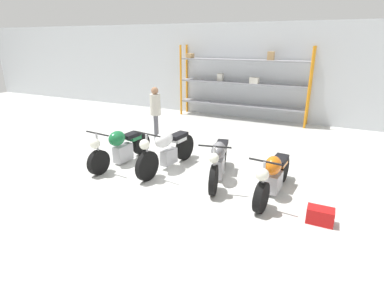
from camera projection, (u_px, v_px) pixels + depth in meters
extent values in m
plane|color=silver|center=(185.00, 178.00, 6.80)|extent=(30.00, 30.00, 0.00)
cube|color=silver|center=(256.00, 72.00, 11.43)|extent=(30.00, 0.08, 3.60)
cylinder|color=orange|center=(181.00, 81.00, 12.18)|extent=(0.08, 0.08, 2.78)
cylinder|color=orange|center=(309.00, 89.00, 10.21)|extent=(0.08, 0.08, 2.78)
cylinder|color=orange|center=(187.00, 79.00, 12.65)|extent=(0.08, 0.08, 2.78)
cylinder|color=orange|center=(310.00, 87.00, 10.67)|extent=(0.08, 0.08, 2.78)
cube|color=gray|center=(240.00, 105.00, 11.70)|extent=(4.92, 0.55, 0.05)
cube|color=gray|center=(241.00, 83.00, 11.42)|extent=(4.92, 0.55, 0.05)
cube|color=gray|center=(243.00, 60.00, 11.14)|extent=(4.92, 0.55, 0.05)
cube|color=tan|center=(190.00, 56.00, 11.91)|extent=(0.21, 0.32, 0.17)
cube|color=silver|center=(220.00, 77.00, 11.78)|extent=(0.22, 0.28, 0.28)
cube|color=silver|center=(254.00, 80.00, 11.08)|extent=(0.33, 0.25, 0.22)
cube|color=tan|center=(271.00, 56.00, 10.67)|extent=(0.23, 0.20, 0.29)
cylinder|color=black|center=(99.00, 162.00, 6.92)|extent=(0.19, 0.60, 0.59)
cylinder|color=black|center=(141.00, 144.00, 8.15)|extent=(0.19, 0.60, 0.59)
cube|color=#ADADB2|center=(123.00, 153.00, 7.59)|extent=(0.29, 0.52, 0.42)
ellipsoid|color=#196B38|center=(117.00, 138.00, 7.31)|extent=(0.36, 0.51, 0.37)
cube|color=black|center=(131.00, 135.00, 7.73)|extent=(0.30, 0.51, 0.10)
cube|color=#196B38|center=(134.00, 137.00, 7.85)|extent=(0.25, 0.36, 0.12)
cylinder|color=#ADADB2|center=(98.00, 148.00, 6.82)|extent=(0.05, 0.05, 0.69)
sphere|color=silver|center=(95.00, 144.00, 6.72)|extent=(0.24, 0.24, 0.24)
cylinder|color=black|center=(97.00, 133.00, 6.73)|extent=(0.69, 0.10, 0.04)
cylinder|color=black|center=(147.00, 166.00, 6.61)|extent=(0.21, 0.68, 0.67)
cylinder|color=black|center=(185.00, 147.00, 7.77)|extent=(0.21, 0.68, 0.67)
cube|color=#ADADB2|center=(169.00, 157.00, 7.24)|extent=(0.26, 0.47, 0.37)
ellipsoid|color=silver|center=(164.00, 140.00, 6.95)|extent=(0.39, 0.59, 0.37)
cube|color=black|center=(178.00, 136.00, 7.42)|extent=(0.33, 0.57, 0.10)
cube|color=silver|center=(179.00, 139.00, 7.47)|extent=(0.27, 0.41, 0.12)
cylinder|color=#ADADB2|center=(147.00, 150.00, 6.51)|extent=(0.06, 0.06, 0.73)
sphere|color=silver|center=(145.00, 144.00, 6.40)|extent=(0.23, 0.23, 0.23)
cylinder|color=black|center=(147.00, 134.00, 6.41)|extent=(0.71, 0.13, 0.04)
cylinder|color=black|center=(214.00, 180.00, 6.01)|extent=(0.24, 0.64, 0.63)
cylinder|color=black|center=(223.00, 155.00, 7.32)|extent=(0.24, 0.64, 0.63)
cube|color=#ADADB2|center=(219.00, 167.00, 6.72)|extent=(0.30, 0.55, 0.43)
ellipsoid|color=slate|center=(218.00, 150.00, 6.41)|extent=(0.41, 0.61, 0.36)
cube|color=black|center=(222.00, 144.00, 6.94)|extent=(0.35, 0.55, 0.10)
cube|color=slate|center=(222.00, 148.00, 6.99)|extent=(0.28, 0.39, 0.12)
cylinder|color=#ADADB2|center=(214.00, 164.00, 5.91)|extent=(0.06, 0.06, 0.70)
sphere|color=silver|center=(214.00, 158.00, 5.80)|extent=(0.21, 0.21, 0.21)
cylinder|color=black|center=(215.00, 146.00, 5.82)|extent=(0.64, 0.17, 0.04)
cylinder|color=black|center=(261.00, 197.00, 5.41)|extent=(0.20, 0.58, 0.57)
cylinder|color=black|center=(283.00, 169.00, 6.59)|extent=(0.20, 0.58, 0.57)
cube|color=#ADADB2|center=(274.00, 182.00, 6.05)|extent=(0.30, 0.47, 0.38)
ellipsoid|color=orange|center=(273.00, 166.00, 5.77)|extent=(0.35, 0.46, 0.37)
cube|color=black|center=(280.00, 160.00, 6.20)|extent=(0.31, 0.55, 0.10)
cube|color=orange|center=(281.00, 162.00, 6.30)|extent=(0.26, 0.39, 0.12)
cylinder|color=#ADADB2|center=(263.00, 180.00, 5.32)|extent=(0.05, 0.05, 0.68)
sphere|color=silver|center=(262.00, 175.00, 5.22)|extent=(0.24, 0.24, 0.24)
cylinder|color=black|center=(265.00, 162.00, 5.23)|extent=(0.59, 0.09, 0.04)
cylinder|color=#595960|center=(156.00, 127.00, 9.39)|extent=(0.13, 0.13, 0.80)
cylinder|color=#595960|center=(156.00, 128.00, 9.22)|extent=(0.13, 0.13, 0.80)
cylinder|color=beige|center=(155.00, 105.00, 9.07)|extent=(0.43, 0.43, 0.63)
sphere|color=#9E7051|center=(155.00, 91.00, 8.93)|extent=(0.22, 0.22, 0.22)
cube|color=red|center=(320.00, 216.00, 5.11)|extent=(0.44, 0.26, 0.28)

